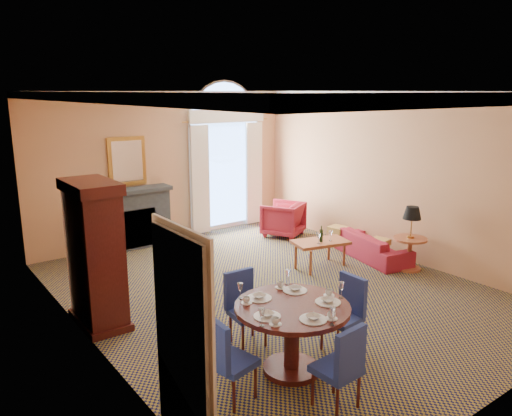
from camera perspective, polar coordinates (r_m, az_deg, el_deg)
ground at (r=8.35m, az=2.08°, el=-9.36°), size 7.50×7.50×0.00m
room_envelope at (r=8.25m, az=-0.84°, el=8.40°), size 6.04×7.52×3.45m
armoire at (r=7.23m, az=-17.88°, el=-5.32°), size 0.59×1.04×2.04m
dining_table at (r=5.88m, az=4.14°, el=-12.92°), size 1.33×1.33×1.04m
dining_chair_north at (r=6.56m, az=-1.45°, el=-10.74°), size 0.47×0.47×0.96m
dining_chair_south at (r=5.32m, az=9.90°, el=-17.07°), size 0.46×0.47×0.96m
dining_chair_east at (r=6.50m, az=10.33°, el=-11.18°), size 0.47×0.47×0.96m
dining_chair_west at (r=5.38m, az=-3.48°, el=-16.46°), size 0.51×0.51×0.96m
sofa at (r=10.03m, az=13.16°, el=-4.25°), size 1.03×1.83×0.50m
armchair at (r=11.28m, az=3.11°, el=-1.26°), size 1.12×1.13×0.77m
coffee_table at (r=9.30m, az=7.40°, el=-4.02°), size 1.11×0.79×0.81m
side_table at (r=9.46m, az=17.28°, el=-2.57°), size 0.61×0.61×1.16m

